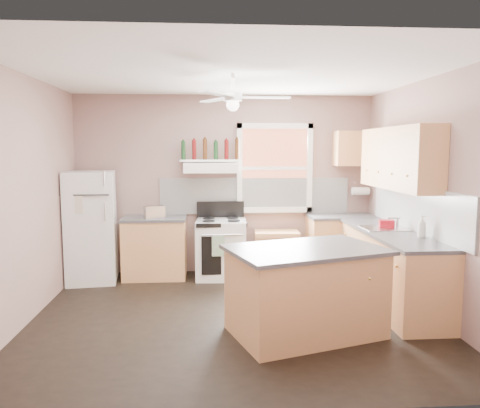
{
  "coord_description": "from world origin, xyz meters",
  "views": [
    {
      "loc": [
        -0.29,
        -5.14,
        1.9
      ],
      "look_at": [
        0.1,
        0.3,
        1.25
      ],
      "focal_mm": 35.0,
      "sensor_mm": 36.0,
      "label": 1
    }
  ],
  "objects": [
    {
      "name": "floor",
      "position": [
        0.0,
        0.0,
        0.0
      ],
      "size": [
        4.5,
        4.5,
        0.0
      ],
      "primitive_type": "plane",
      "color": "black",
      "rests_on": "ground"
    },
    {
      "name": "ceiling",
      "position": [
        0.0,
        0.0,
        2.7
      ],
      "size": [
        4.5,
        4.5,
        0.0
      ],
      "primitive_type": "plane",
      "color": "white",
      "rests_on": "ground"
    },
    {
      "name": "wall_back",
      "position": [
        0.0,
        2.02,
        1.35
      ],
      "size": [
        4.5,
        0.05,
        2.7
      ],
      "primitive_type": "cube",
      "color": "#886961",
      "rests_on": "ground"
    },
    {
      "name": "wall_right",
      "position": [
        2.27,
        0.0,
        1.35
      ],
      "size": [
        0.05,
        4.0,
        2.7
      ],
      "primitive_type": "cube",
      "color": "#886961",
      "rests_on": "ground"
    },
    {
      "name": "wall_left",
      "position": [
        -2.27,
        0.0,
        1.35
      ],
      "size": [
        0.05,
        4.0,
        2.7
      ],
      "primitive_type": "cube",
      "color": "#886961",
      "rests_on": "ground"
    },
    {
      "name": "backsplash_back",
      "position": [
        0.45,
        1.99,
        1.18
      ],
      "size": [
        2.9,
        0.03,
        0.55
      ],
      "primitive_type": "cube",
      "color": "white",
      "rests_on": "wall_back"
    },
    {
      "name": "backsplash_right",
      "position": [
        2.23,
        0.3,
        1.18
      ],
      "size": [
        0.03,
        2.6,
        0.55
      ],
      "primitive_type": "cube",
      "color": "white",
      "rests_on": "wall_right"
    },
    {
      "name": "window_view",
      "position": [
        0.75,
        1.98,
        1.6
      ],
      "size": [
        1.0,
        0.02,
        1.2
      ],
      "primitive_type": "cube",
      "color": "brown",
      "rests_on": "wall_back"
    },
    {
      "name": "window_frame",
      "position": [
        0.75,
        1.96,
        1.6
      ],
      "size": [
        1.16,
        0.07,
        1.36
      ],
      "primitive_type": "cube",
      "color": "white",
      "rests_on": "wall_back"
    },
    {
      "name": "refrigerator",
      "position": [
        -1.93,
        1.54,
        0.79
      ],
      "size": [
        0.74,
        0.73,
        1.58
      ],
      "primitive_type": "cube",
      "rotation": [
        0.0,
        0.0,
        0.13
      ],
      "color": "white",
      "rests_on": "floor"
    },
    {
      "name": "base_cabinet_left",
      "position": [
        -1.06,
        1.7,
        0.43
      ],
      "size": [
        0.9,
        0.6,
        0.86
      ],
      "primitive_type": "cube",
      "color": "tan",
      "rests_on": "floor"
    },
    {
      "name": "counter_left",
      "position": [
        -1.06,
        1.7,
        0.88
      ],
      "size": [
        0.92,
        0.62,
        0.04
      ],
      "primitive_type": "cube",
      "color": "#404042",
      "rests_on": "base_cabinet_left"
    },
    {
      "name": "toaster",
      "position": [
        -1.04,
        1.59,
        0.99
      ],
      "size": [
        0.32,
        0.25,
        0.18
      ],
      "primitive_type": "cube",
      "rotation": [
        0.0,
        0.0,
        0.35
      ],
      "color": "silver",
      "rests_on": "counter_left"
    },
    {
      "name": "stove",
      "position": [
        -0.08,
        1.62,
        0.43
      ],
      "size": [
        0.75,
        0.68,
        0.86
      ],
      "primitive_type": "cube",
      "rotation": [
        0.0,
        0.0,
        -0.05
      ],
      "color": "white",
      "rests_on": "floor"
    },
    {
      "name": "range_hood",
      "position": [
        -0.23,
        1.75,
        1.62
      ],
      "size": [
        0.78,
        0.5,
        0.14
      ],
      "primitive_type": "cube",
      "color": "white",
      "rests_on": "wall_back"
    },
    {
      "name": "bottle_shelf",
      "position": [
        -0.23,
        1.87,
        1.72
      ],
      "size": [
        0.9,
        0.26,
        0.03
      ],
      "primitive_type": "cube",
      "color": "white",
      "rests_on": "range_hood"
    },
    {
      "name": "cart",
      "position": [
        0.76,
        1.75,
        0.33
      ],
      "size": [
        0.69,
        0.48,
        0.66
      ],
      "primitive_type": "cube",
      "rotation": [
        0.0,
        0.0,
        -0.06
      ],
      "color": "tan",
      "rests_on": "floor"
    },
    {
      "name": "base_cabinet_corner",
      "position": [
        1.75,
        1.7,
        0.43
      ],
      "size": [
        1.0,
        0.6,
        0.86
      ],
      "primitive_type": "cube",
      "color": "tan",
      "rests_on": "floor"
    },
    {
      "name": "base_cabinet_right",
      "position": [
        1.95,
        0.3,
        0.43
      ],
      "size": [
        0.6,
        2.2,
        0.86
      ],
      "primitive_type": "cube",
      "color": "tan",
      "rests_on": "floor"
    },
    {
      "name": "counter_corner",
      "position": [
        1.75,
        1.7,
        0.88
      ],
      "size": [
        1.02,
        0.62,
        0.04
      ],
      "primitive_type": "cube",
      "color": "#404042",
      "rests_on": "base_cabinet_corner"
    },
    {
      "name": "counter_right",
      "position": [
        1.94,
        0.3,
        0.88
      ],
      "size": [
        0.62,
        2.22,
        0.04
      ],
      "primitive_type": "cube",
      "color": "#404042",
      "rests_on": "base_cabinet_right"
    },
    {
      "name": "sink",
      "position": [
        1.94,
        0.5,
        0.9
      ],
      "size": [
        0.55,
        0.45,
        0.03
      ],
      "primitive_type": "cube",
      "color": "silver",
      "rests_on": "counter_right"
    },
    {
      "name": "faucet",
      "position": [
        2.1,
        0.5,
        0.97
      ],
      "size": [
        0.03,
        0.03,
        0.14
      ],
      "primitive_type": "cylinder",
      "color": "silver",
      "rests_on": "sink"
    },
    {
      "name": "upper_cabinet_right",
      "position": [
        2.08,
        0.5,
        1.78
      ],
      "size": [
        0.33,
        1.8,
        0.76
      ],
      "primitive_type": "cube",
      "color": "tan",
      "rests_on": "wall_right"
    },
    {
      "name": "upper_cabinet_corner",
      "position": [
        1.95,
        1.83,
        1.9
      ],
      "size": [
        0.6,
        0.33,
        0.52
      ],
      "primitive_type": "cube",
      "color": "tan",
      "rests_on": "wall_back"
    },
    {
      "name": "paper_towel",
      "position": [
        2.07,
        1.86,
        1.25
      ],
      "size": [
        0.26,
        0.12,
        0.12
      ],
      "primitive_type": "cylinder",
      "rotation": [
        0.0,
        1.57,
        0.0
      ],
      "color": "white",
      "rests_on": "wall_back"
    },
    {
      "name": "island",
      "position": [
        0.71,
        -0.56,
        0.43
      ],
      "size": [
        1.65,
        1.31,
        0.86
      ],
      "primitive_type": "cube",
      "rotation": [
        0.0,
        0.0,
        0.31
      ],
      "color": "tan",
      "rests_on": "floor"
    },
    {
      "name": "island_top",
      "position": [
        0.71,
        -0.56,
        0.88
      ],
      "size": [
        1.76,
        1.41,
        0.04
      ],
      "primitive_type": "cube",
      "rotation": [
        0.0,
        0.0,
        0.31
      ],
      "color": "#404042",
      "rests_on": "island"
    },
    {
      "name": "ceiling_fan_hub",
      "position": [
        0.0,
        0.0,
        2.45
      ],
      "size": [
        0.2,
        0.2,
        0.08
      ],
      "primitive_type": "cylinder",
      "color": "white",
      "rests_on": "ceiling"
    },
    {
      "name": "soap_bottle",
      "position": [
        2.12,
        -0.12,
        1.03
      ],
      "size": [
        0.13,
        0.13,
        0.25
      ],
      "primitive_type": "imported",
      "rotation": [
        0.0,
        0.0,
        1.01
      ],
      "color": "silver",
      "rests_on": "counter_right"
    },
    {
      "name": "red_caddy",
      "position": [
        1.98,
        0.56,
        0.95
      ],
      "size": [
        0.2,
        0.15,
        0.1
      ],
      "primitive_type": "cube",
      "rotation": [
        0.0,
        0.0,
        -0.19
      ],
      "color": "#AB0E1A",
      "rests_on": "counter_right"
    },
    {
      "name": "wine_bottles",
      "position": [
        -0.22,
        1.87,
        1.88
      ],
      "size": [
        0.86,
        0.06,
        0.31
      ],
      "color": "#143819",
      "rests_on": "bottle_shelf"
    }
  ]
}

